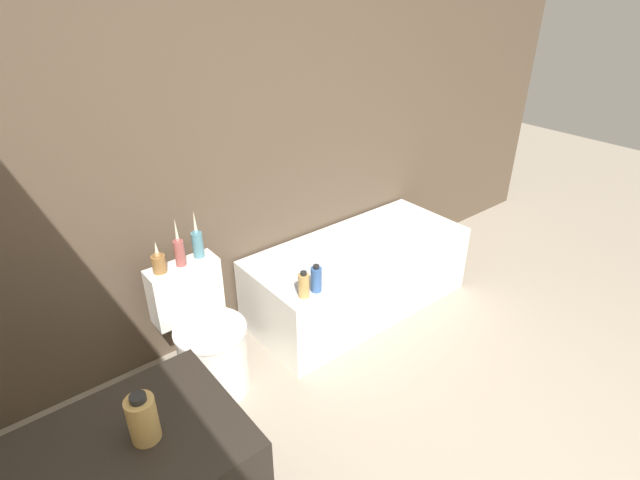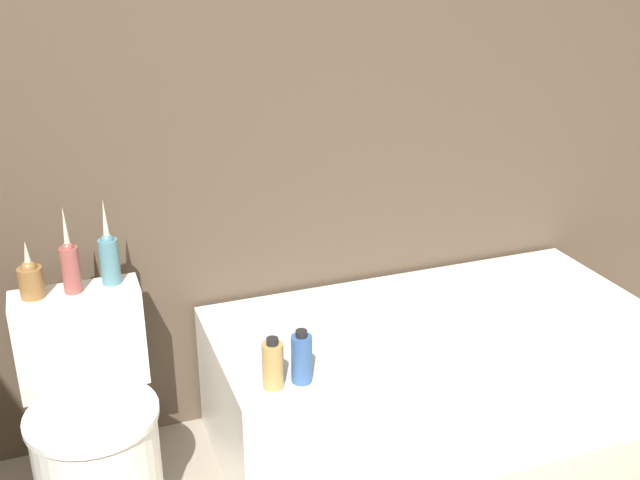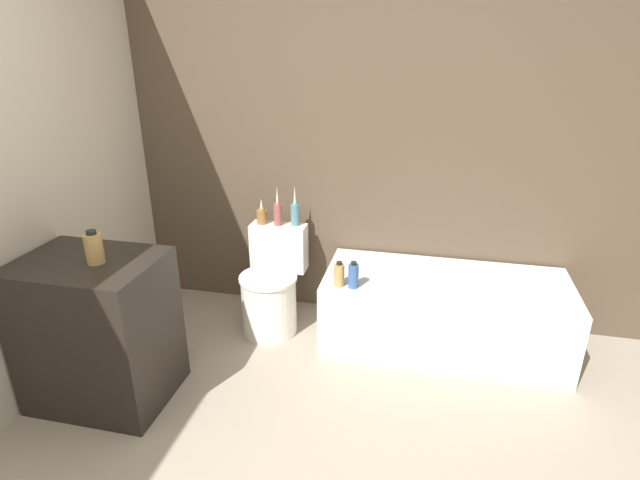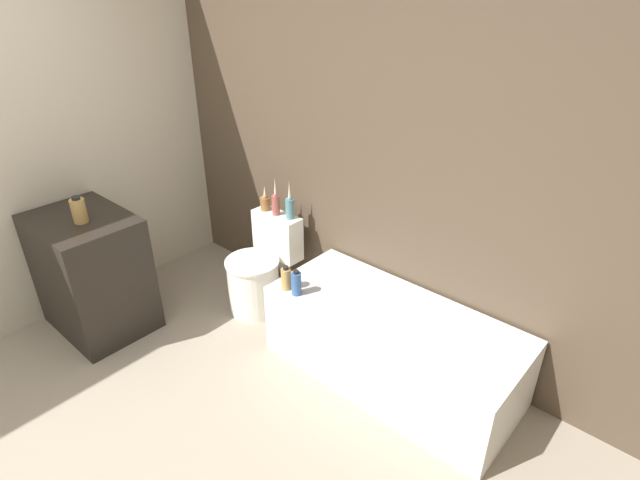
{
  "view_description": "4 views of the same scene",
  "coord_description": "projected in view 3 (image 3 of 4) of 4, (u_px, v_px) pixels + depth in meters",
  "views": [
    {
      "loc": [
        -1.3,
        -0.36,
        2.14
      ],
      "look_at": [
        0.29,
        1.6,
        0.76
      ],
      "focal_mm": 28.0,
      "sensor_mm": 36.0,
      "label": 1
    },
    {
      "loc": [
        -0.43,
        -0.31,
        1.75
      ],
      "look_at": [
        0.29,
        1.63,
        0.89
      ],
      "focal_mm": 42.0,
      "sensor_mm": 36.0,
      "label": 2
    },
    {
      "loc": [
        0.59,
        -1.21,
        1.93
      ],
      "look_at": [
        -0.02,
        1.48,
        0.81
      ],
      "focal_mm": 28.0,
      "sensor_mm": 36.0,
      "label": 3
    },
    {
      "loc": [
        2.01,
        -0.33,
        2.28
      ],
      "look_at": [
        0.26,
        1.64,
        0.85
      ],
      "focal_mm": 28.0,
      "sensor_mm": 36.0,
      "label": 4
    }
  ],
  "objects": [
    {
      "name": "wall_back_tiled",
      "position": [
        344.0,
        137.0,
        3.39
      ],
      "size": [
        6.4,
        0.06,
        2.6
      ],
      "color": "brown",
      "rests_on": "ground_plane"
    },
    {
      "name": "bathtub",
      "position": [
        443.0,
        312.0,
        3.29
      ],
      "size": [
        1.56,
        0.67,
        0.49
      ],
      "color": "white",
      "rests_on": "ground"
    },
    {
      "name": "toilet",
      "position": [
        272.0,
        289.0,
        3.49
      ],
      "size": [
        0.4,
        0.54,
        0.7
      ],
      "color": "white",
      "rests_on": "ground"
    },
    {
      "name": "vanity_counter",
      "position": [
        99.0,
        330.0,
        2.76
      ],
      "size": [
        0.74,
        0.56,
        0.85
      ],
      "color": "black",
      "rests_on": "ground"
    },
    {
      "name": "soap_bottle_glass",
      "position": [
        94.0,
        248.0,
        2.54
      ],
      "size": [
        0.09,
        0.09,
        0.18
      ],
      "color": "tan",
      "rests_on": "vanity_counter"
    },
    {
      "name": "vase_gold",
      "position": [
        262.0,
        215.0,
        3.52
      ],
      "size": [
        0.07,
        0.07,
        0.19
      ],
      "color": "olive",
      "rests_on": "toilet"
    },
    {
      "name": "vase_silver",
      "position": [
        278.0,
        212.0,
        3.48
      ],
      "size": [
        0.06,
        0.06,
        0.28
      ],
      "color": "#994C47",
      "rests_on": "toilet"
    },
    {
      "name": "vase_bronze",
      "position": [
        295.0,
        212.0,
        3.48
      ],
      "size": [
        0.06,
        0.06,
        0.28
      ],
      "color": "teal",
      "rests_on": "toilet"
    },
    {
      "name": "shampoo_bottle_tall",
      "position": [
        339.0,
        275.0,
        3.08
      ],
      "size": [
        0.06,
        0.06,
        0.16
      ],
      "color": "tan",
      "rests_on": "bathtub"
    },
    {
      "name": "shampoo_bottle_short",
      "position": [
        353.0,
        276.0,
        3.06
      ],
      "size": [
        0.06,
        0.06,
        0.17
      ],
      "color": "#335999",
      "rests_on": "bathtub"
    }
  ]
}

